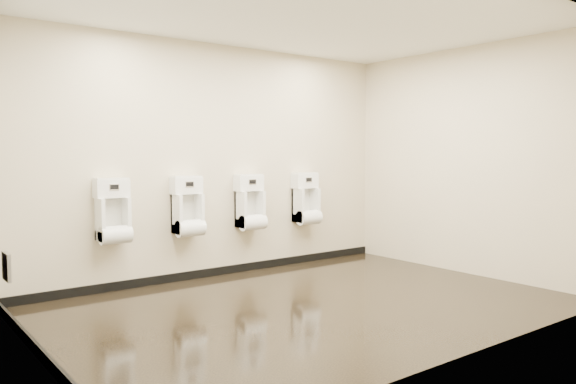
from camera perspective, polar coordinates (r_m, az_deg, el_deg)
name	(u,v)px	position (r m, az deg, el deg)	size (l,w,h in m)	color
ground	(311,305)	(5.63, 2.30, -11.44)	(5.00, 3.50, 0.00)	black
ceiling	(311,16)	(5.58, 2.39, 17.47)	(5.00, 3.50, 0.00)	silver
back_wall	(219,161)	(6.87, -7.04, 3.14)	(5.00, 0.02, 2.80)	beige
front_wall	(466,167)	(4.24, 17.67, 2.47)	(5.00, 0.02, 2.80)	beige
left_wall	(35,167)	(4.29, -24.32, 2.32)	(0.02, 3.50, 2.80)	beige
right_wall	(466,161)	(7.29, 17.67, 3.03)	(0.02, 3.50, 2.80)	beige
tile_overlay_left	(36,167)	(4.29, -24.26, 2.32)	(0.01, 3.50, 2.80)	silver
skirting_back	(220,271)	(7.01, -6.90, -7.96)	(5.00, 0.02, 0.10)	black
skirting_left	(43,356)	(4.53, -23.66, -15.01)	(0.02, 3.50, 0.10)	black
access_panel	(6,267)	(5.56, -26.69, -6.79)	(0.04, 0.25, 0.25)	#9E9EA3
urinal_0	(113,216)	(6.21, -17.33, -2.35)	(0.36, 0.27, 0.68)	white
urinal_1	(188,211)	(6.56, -10.13, -1.90)	(0.36, 0.27, 0.68)	white
urinal_2	(250,207)	(7.00, -3.84, -1.48)	(0.36, 0.27, 0.68)	white
urinal_3	(306,203)	(7.53, 1.88, -1.09)	(0.36, 0.27, 0.68)	white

